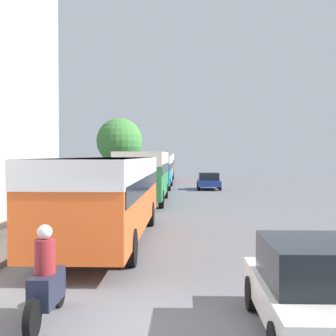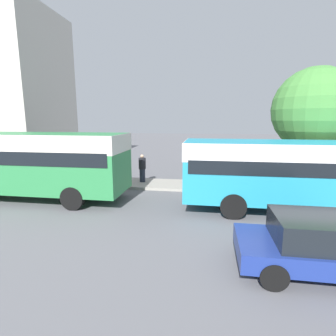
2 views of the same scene
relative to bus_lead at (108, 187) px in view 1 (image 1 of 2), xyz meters
name	(u,v)px [view 1 (image 1 of 2)]	position (x,y,z in m)	size (l,w,h in m)	color
ground_plane	(140,328)	(1.84, -7.89, -1.86)	(120.00, 120.00, 0.00)	slate
bus_lead	(108,187)	(0.00, 0.00, 0.00)	(2.64, 11.45, 2.84)	#EA5B23
bus_following	(144,170)	(0.11, 13.00, 0.16)	(2.66, 9.73, 3.12)	#2D8447
bus_third_in_line	(157,167)	(0.11, 25.75, 0.02)	(2.65, 10.29, 2.88)	teal
bus_rear	(162,163)	(-0.05, 37.62, 0.14)	(2.67, 10.04, 3.07)	red
motorcycle_behind_lead	(46,283)	(0.17, -7.67, -1.18)	(0.38, 2.24, 1.73)	#1E2338
car_crossing	(313,287)	(4.68, -8.11, -1.07)	(1.83, 3.90, 1.54)	silver
car_far_curb	(209,181)	(4.65, 24.30, -1.10)	(1.96, 3.86, 1.45)	navy
pedestrian_near_curb	(101,182)	(-3.44, 17.80, -0.90)	(0.41, 0.41, 1.61)	#232838
street_tree	(119,141)	(-3.37, 26.83, 2.36)	(4.20, 4.20, 6.18)	brown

